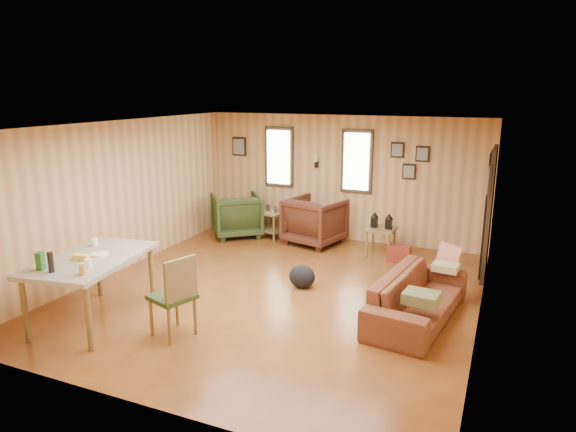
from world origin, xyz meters
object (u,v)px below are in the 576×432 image
Objects in this scene: side_table at (381,227)px; dining_table at (90,263)px; sofa at (418,290)px; recliner_brown at (315,219)px; end_table at (272,220)px; recliner_green at (237,213)px.

dining_table reaches higher than side_table.
sofa reaches higher than side_table.
recliner_brown is 0.91m from end_table.
recliner_brown reaches higher than recliner_green.
end_table is (-0.90, 0.03, -0.12)m from recliner_brown.
end_table is 0.85× the size of side_table.
sofa is at bearing 146.93° from recliner_brown.
end_table is at bearing 151.58° from recliner_green.
side_table is (-1.03, 2.33, 0.14)m from sofa.
recliner_green is at bearing 177.75° from side_table.
recliner_green is 0.74m from end_table.
recliner_green is (-1.62, -0.11, -0.02)m from recliner_brown.
sofa is 1.13× the size of dining_table.
recliner_brown is at bearing -1.62° from end_table.
dining_table is (-2.73, -4.01, 0.23)m from side_table.
recliner_brown is 4.48m from dining_table.
recliner_green is at bearing -169.21° from end_table.
recliner_green is 4.15m from dining_table.
end_table is 2.24m from side_table.
recliner_green is (-3.98, 2.45, 0.07)m from sofa.
recliner_brown reaches higher than side_table.
sofa reaches higher than end_table.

